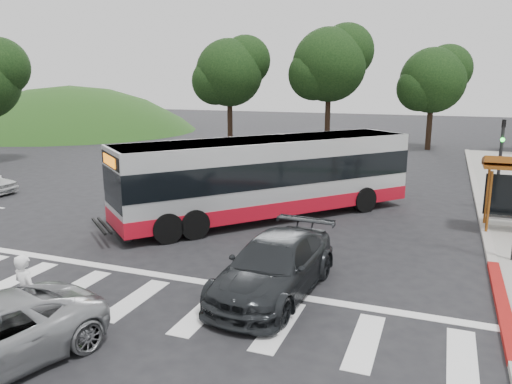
% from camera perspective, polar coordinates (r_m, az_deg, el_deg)
% --- Properties ---
extents(ground, '(140.00, 140.00, 0.00)m').
position_cam_1_polar(ground, '(17.82, -4.59, -5.82)').
color(ground, black).
rests_on(ground, ground).
extents(curb_east, '(0.30, 40.00, 0.15)m').
position_cam_1_polar(curb_east, '(23.95, 24.27, -1.89)').
color(curb_east, '#9E9991').
rests_on(curb_east, ground).
extents(curb_east_red, '(0.32, 6.00, 0.15)m').
position_cam_1_polar(curb_east_red, '(14.46, 26.30, -11.39)').
color(curb_east_red, maroon).
rests_on(curb_east_red, ground).
extents(hillside_nw, '(44.00, 44.00, 10.00)m').
position_cam_1_polar(hillside_nw, '(60.19, -20.20, 6.59)').
color(hillside_nw, '#234315').
rests_on(hillside_nw, ground).
extents(crosswalk_ladder, '(18.00, 2.60, 0.01)m').
position_cam_1_polar(crosswalk_ladder, '(13.79, -13.70, -11.86)').
color(crosswalk_ladder, silver).
rests_on(crosswalk_ladder, ground).
extents(traffic_signal_ne_short, '(0.18, 0.37, 4.00)m').
position_cam_1_polar(traffic_signal_ne_short, '(24.04, 26.16, 3.83)').
color(traffic_signal_ne_short, black).
rests_on(traffic_signal_ne_short, ground).
extents(tree_north_a, '(6.60, 6.15, 10.17)m').
position_cam_1_polar(tree_north_a, '(42.34, 8.50, 14.33)').
color(tree_north_a, black).
rests_on(tree_north_a, ground).
extents(tree_north_b, '(5.72, 5.33, 8.43)m').
position_cam_1_polar(tree_north_b, '(43.31, 19.65, 12.04)').
color(tree_north_b, black).
rests_on(tree_north_b, ground).
extents(tree_north_c, '(6.16, 5.74, 9.30)m').
position_cam_1_polar(tree_north_c, '(42.91, -2.93, 13.59)').
color(tree_north_c, black).
rests_on(tree_north_c, ground).
extents(transit_bus, '(10.40, 11.49, 3.30)m').
position_cam_1_polar(transit_bus, '(20.68, 1.40, 1.55)').
color(transit_bus, '#B8BBBD').
rests_on(transit_bus, ground).
extents(pedestrian, '(0.76, 0.59, 1.85)m').
position_cam_1_polar(pedestrian, '(12.69, -24.77, -10.43)').
color(pedestrian, white).
rests_on(pedestrian, ground).
extents(dark_sedan, '(2.54, 5.44, 1.54)m').
position_cam_1_polar(dark_sedan, '(13.53, 2.11, -8.48)').
color(dark_sedan, '#212427').
rests_on(dark_sedan, ground).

